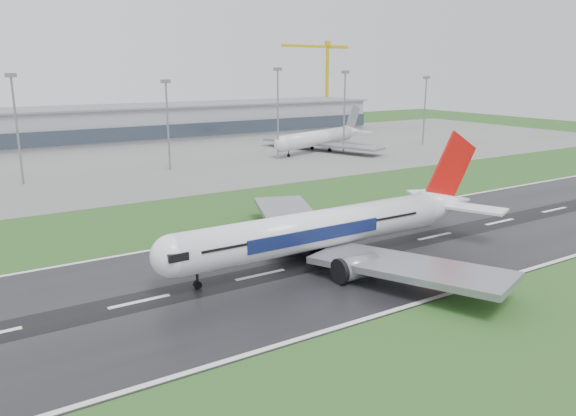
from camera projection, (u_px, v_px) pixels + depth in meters
ground at (435, 237)px, 111.32m from camera, size 520.00×520.00×0.00m
runway at (435, 236)px, 111.30m from camera, size 400.00×45.00×0.10m
apron at (190, 156)px, 213.76m from camera, size 400.00×130.00×0.08m
terminal at (140, 123)px, 261.12m from camera, size 240.00×36.00×15.00m
main_airliner at (338, 203)px, 96.33m from camera, size 67.19×64.00×19.82m
parked_airliner at (320, 130)px, 224.08m from camera, size 73.05×70.60×17.09m
tower_crane at (327, 83)px, 331.20m from camera, size 48.63×6.22×47.65m
floodmast_1 at (17, 132)px, 157.45m from camera, size 0.64×0.64×30.17m
floodmast_2 at (168, 127)px, 180.75m from camera, size 0.64×0.64×28.00m
floodmast_3 at (278, 116)px, 201.94m from camera, size 0.64×0.64×31.69m
floodmast_4 at (344, 114)px, 217.84m from camera, size 0.64×0.64×30.55m
floodmast_5 at (425, 112)px, 240.84m from camera, size 0.64×0.64×28.12m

